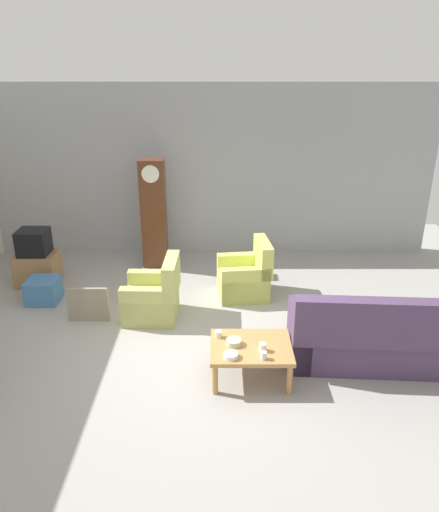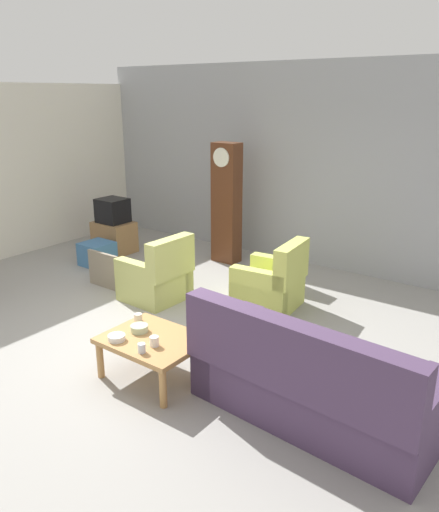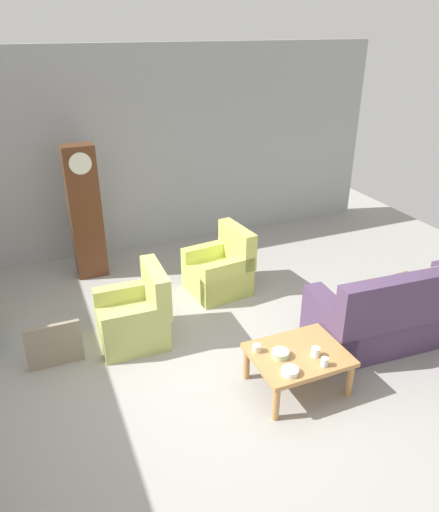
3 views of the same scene
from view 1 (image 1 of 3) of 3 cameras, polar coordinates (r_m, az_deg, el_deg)
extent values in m
plane|color=#999691|center=(6.50, -1.38, -10.99)|extent=(10.40, 10.40, 0.00)
cube|color=#9EA0A5|center=(9.24, -0.89, 10.03)|extent=(8.40, 0.16, 3.20)
cube|color=#4C3856|center=(6.48, 17.82, -10.03)|extent=(2.15, 0.97, 0.44)
cube|color=#4C3856|center=(5.92, 19.18, -7.60)|extent=(2.11, 0.33, 0.60)
cube|color=#4C3856|center=(6.25, 9.55, -9.15)|extent=(0.29, 0.85, 0.68)
cube|color=#C6B284|center=(6.46, 22.29, -6.67)|extent=(0.37, 0.14, 0.36)
cube|color=brown|center=(6.32, 18.14, -6.71)|extent=(0.37, 0.14, 0.36)
cube|color=#9E8966|center=(6.22, 13.83, -6.71)|extent=(0.37, 0.16, 0.36)
cube|color=#B7BC66|center=(7.24, -7.95, -5.64)|extent=(0.78, 0.78, 0.40)
cube|color=#B7BC66|center=(6.99, -5.56, -2.37)|extent=(0.20, 0.76, 0.52)
cube|color=#B7BC66|center=(7.46, -7.63, -3.88)|extent=(0.76, 0.18, 0.60)
cube|color=#B7BC66|center=(6.93, -8.39, -6.07)|extent=(0.76, 0.18, 0.60)
cube|color=#C5CE5D|center=(7.80, 2.91, -3.28)|extent=(0.84, 0.84, 0.40)
cube|color=#C5CE5D|center=(7.67, 5.34, -0.06)|extent=(0.26, 0.78, 0.52)
cube|color=#C5CE5D|center=(8.03, 2.60, -1.72)|extent=(0.77, 0.24, 0.60)
cube|color=#C5CE5D|center=(7.49, 3.28, -3.58)|extent=(0.77, 0.24, 0.60)
cube|color=#B27F47|center=(5.81, 3.90, -10.73)|extent=(0.96, 0.76, 0.05)
cylinder|color=#B27F47|center=(5.65, -0.38, -14.38)|extent=(0.07, 0.07, 0.38)
cylinder|color=#B27F47|center=(5.71, 8.43, -14.24)|extent=(0.07, 0.07, 0.38)
cylinder|color=#B27F47|center=(6.19, -0.33, -10.78)|extent=(0.07, 0.07, 0.38)
cylinder|color=#B27F47|center=(6.24, 7.63, -10.70)|extent=(0.07, 0.07, 0.38)
cube|color=#562D19|center=(8.71, -7.61, 4.89)|extent=(0.44, 0.28, 1.97)
cylinder|color=silver|center=(8.37, -8.01, 9.58)|extent=(0.30, 0.02, 0.30)
cube|color=#997047|center=(8.73, -20.55, -1.37)|extent=(0.68, 0.52, 0.54)
cube|color=black|center=(8.55, -20.98, 1.59)|extent=(0.48, 0.44, 0.42)
cube|color=gray|center=(7.28, -15.13, -5.54)|extent=(0.60, 0.05, 0.52)
cube|color=teal|center=(8.09, -19.94, -3.81)|extent=(0.47, 0.48, 0.38)
cylinder|color=white|center=(5.69, 5.29, -10.69)|extent=(0.09, 0.09, 0.10)
cylinder|color=silver|center=(5.55, 5.39, -11.63)|extent=(0.07, 0.07, 0.09)
cylinder|color=beige|center=(5.92, 0.03, -9.24)|extent=(0.09, 0.09, 0.08)
cylinder|color=white|center=(5.56, 1.49, -11.67)|extent=(0.17, 0.17, 0.06)
cylinder|color=#B2C69E|center=(5.78, 1.86, -10.15)|extent=(0.18, 0.18, 0.07)
camera|label=2|loc=(4.01, 61.88, -1.98)|focal=35.07mm
camera|label=3|loc=(2.44, -52.52, 11.30)|focal=33.69mm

